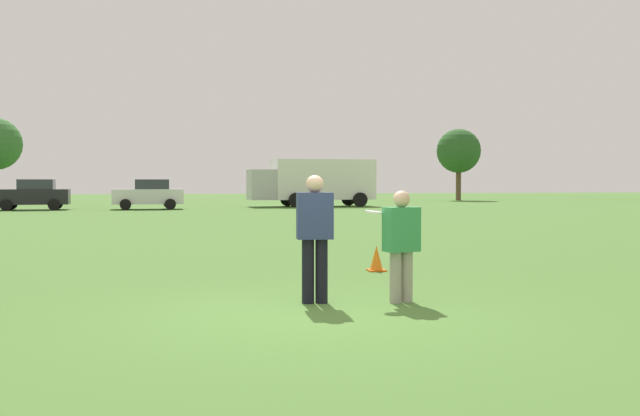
% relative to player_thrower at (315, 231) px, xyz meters
% --- Properties ---
extents(ground_plane, '(184.61, 184.61, 0.00)m').
position_rel_player_thrower_xyz_m(ground_plane, '(-0.19, -0.83, -1.00)').
color(ground_plane, '#47702D').
extents(player_thrower, '(0.51, 0.32, 1.76)m').
position_rel_player_thrower_xyz_m(player_thrower, '(0.00, 0.00, 0.00)').
color(player_thrower, black).
rests_on(player_thrower, ground).
extents(player_defender, '(0.51, 0.36, 1.55)m').
position_rel_player_thrower_xyz_m(player_defender, '(1.19, -0.17, -0.13)').
color(player_defender, gray).
rests_on(player_defender, ground).
extents(frisbee, '(0.27, 0.27, 0.07)m').
position_rel_player_thrower_xyz_m(frisbee, '(0.85, 0.00, 0.25)').
color(frisbee, white).
extents(traffic_cone, '(0.32, 0.32, 0.48)m').
position_rel_player_thrower_xyz_m(traffic_cone, '(1.81, 3.26, -0.77)').
color(traffic_cone, '#D8590C').
rests_on(traffic_cone, ground).
extents(parked_car_center, '(4.29, 2.40, 1.82)m').
position_rel_player_thrower_xyz_m(parked_car_center, '(-10.20, 35.54, -0.07)').
color(parked_car_center, black).
rests_on(parked_car_center, ground).
extents(parked_car_mid_right, '(4.29, 2.40, 1.82)m').
position_rel_player_thrower_xyz_m(parked_car_mid_right, '(-3.50, 35.21, -0.07)').
color(parked_car_mid_right, silver).
rests_on(parked_car_mid_right, ground).
extents(box_truck, '(8.62, 3.31, 3.18)m').
position_rel_player_thrower_xyz_m(box_truck, '(7.35, 38.14, 0.76)').
color(box_truck, white).
rests_on(box_truck, ground).
extents(tree_east_oak, '(3.98, 3.98, 6.46)m').
position_rel_player_thrower_xyz_m(tree_east_oak, '(23.24, 51.50, 3.45)').
color(tree_east_oak, brown).
rests_on(tree_east_oak, ground).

